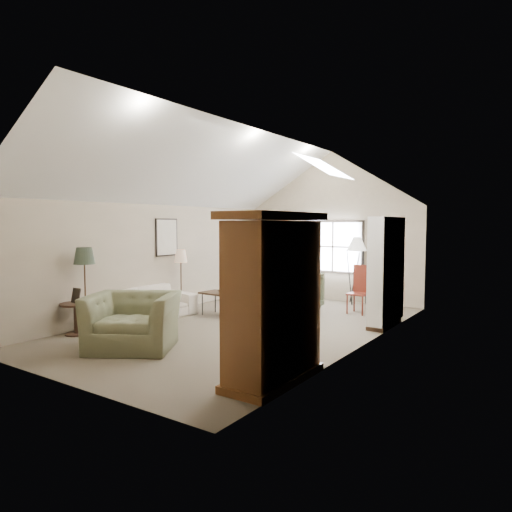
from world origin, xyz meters
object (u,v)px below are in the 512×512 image
Objects in this scene: side_chair at (358,290)px; sofa at (142,304)px; armoire at (274,298)px; side_table at (77,319)px; armchair_near at (133,321)px; coffee_table at (224,304)px; armchair_far at (297,292)px.

sofa is at bearing -134.76° from side_chair.
armoire is 3.70× the size of side_table.
armoire is at bearing -1.12° from side_table.
armchair_near is 1.35× the size of coffee_table.
side_chair is at bearing -41.17° from sofa.
side_table is at bearing -173.47° from sofa.
side_table is at bearing 178.88° from armoire.
armchair_far reaches higher than armchair_near.
coffee_table is 3.11m from side_chair.
coffee_table is at bearing 66.66° from armchair_near.
armchair_far is at bearing -32.64° from sofa.
armchair_far is (2.26, 2.77, 0.11)m from sofa.
armchair_near is 1.39× the size of armchair_far.
side_chair reaches higher than sofa.
armchair_near reaches higher than side_table.
side_table is at bearing 147.40° from armchair_near.
armchair_near is 1.25× the size of side_chair.
armchair_near is at bearing -129.13° from sofa.
coffee_table is 1.74× the size of side_table.
side_chair is (3.59, 4.86, 0.26)m from side_table.
sofa is at bearing 90.00° from side_table.
armoire is 0.93× the size of sofa.
sofa reaches higher than coffee_table.
armchair_far is 0.97× the size of coffee_table.
side_table is 6.05m from side_chair.
side_table is (-2.26, -4.37, -0.16)m from armchair_far.
armoire is 2.85m from armchair_near.
side_table is (0.00, -1.60, -0.05)m from sofa.
coffee_table is (-1.06, -1.47, -0.19)m from armchair_far.
side_table is at bearing -112.40° from coffee_table.
armoire is 1.98× the size of side_chair.
coffee_table is (-0.41, 2.94, -0.19)m from armchair_near.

